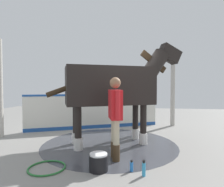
% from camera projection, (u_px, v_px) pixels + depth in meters
% --- Properties ---
extents(ground_plane, '(16.00, 16.00, 0.02)m').
position_uv_depth(ground_plane, '(106.00, 140.00, 5.24)').
color(ground_plane, gray).
extents(wet_patch, '(3.37, 3.37, 0.00)m').
position_uv_depth(wet_patch, '(109.00, 144.00, 4.88)').
color(wet_patch, '#42444C').
rests_on(wet_patch, ground).
extents(barrier_wall, '(1.98, 4.27, 1.20)m').
position_uv_depth(barrier_wall, '(95.00, 112.00, 6.70)').
color(barrier_wall, silver).
rests_on(barrier_wall, ground).
extents(roof_post_near, '(0.16, 0.16, 2.82)m').
position_uv_depth(roof_post_near, '(173.00, 88.00, 7.11)').
color(roof_post_near, '#B7B2A8').
rests_on(roof_post_near, ground).
extents(roof_post_far, '(0.16, 0.16, 2.82)m').
position_uv_depth(roof_post_far, '(0.00, 88.00, 5.54)').
color(roof_post_far, '#B7B2A8').
rests_on(roof_post_far, ground).
extents(horse, '(1.82, 3.31, 2.63)m').
position_uv_depth(horse, '(114.00, 86.00, 4.86)').
color(horse, black).
rests_on(horse, ground).
extents(handler, '(0.64, 0.35, 1.64)m').
position_uv_depth(handler, '(115.00, 112.00, 3.84)').
color(handler, '#47331E').
rests_on(handler, ground).
extents(wash_bucket, '(0.33, 0.33, 0.30)m').
position_uv_depth(wash_bucket, '(98.00, 162.00, 3.33)').
color(wash_bucket, black).
rests_on(wash_bucket, ground).
extents(bottle_shampoo, '(0.06, 0.06, 0.26)m').
position_uv_depth(bottle_shampoo, '(144.00, 169.00, 3.13)').
color(bottle_shampoo, '#3399CC').
rests_on(bottle_shampoo, ground).
extents(bottle_spray, '(0.06, 0.06, 0.20)m').
position_uv_depth(bottle_spray, '(132.00, 166.00, 3.30)').
color(bottle_spray, blue).
rests_on(bottle_spray, ground).
extents(hose_coil, '(0.66, 0.66, 0.03)m').
position_uv_depth(hose_coil, '(47.00, 168.00, 3.41)').
color(hose_coil, '#267233').
rests_on(hose_coil, ground).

